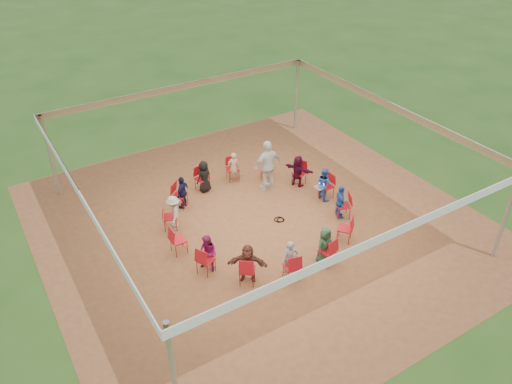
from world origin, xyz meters
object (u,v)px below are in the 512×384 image
person_seated_5 (174,213)px  laptop (320,186)px  chair_10 (292,266)px  person_seated_8 (290,260)px  person_seated_7 (248,263)px  chair_13 (343,205)px  chair_7 (178,240)px  person_seated_4 (183,192)px  chair_1 (299,173)px  chair_5 (180,195)px  person_seated_9 (324,245)px  chair_9 (247,270)px  person_seated_2 (234,167)px  chair_12 (345,229)px  chair_8 (206,260)px  person_seated_10 (340,202)px  chair_4 (202,179)px  person_seated_0 (324,184)px  person_seated_1 (298,171)px  chair_6 (170,217)px  standing_person (268,166)px  chair_2 (266,167)px  chair_3 (233,169)px  chair_11 (327,251)px  person_seated_3 (204,177)px  chair_0 (326,186)px  cable_coil (280,220)px  person_seated_6 (208,254)px

person_seated_5 → laptop: (4.86, -1.10, -0.03)m
chair_10 → person_seated_8: person_seated_8 is taller
person_seated_7 → chair_13: bearing=50.4°
chair_7 → person_seated_4: person_seated_4 is taller
chair_1 → chair_5: same height
person_seated_7 → person_seated_9: same height
chair_9 → person_seated_2: (2.27, 4.74, 0.14)m
chair_12 → person_seated_9: size_ratio=0.77×
chair_8 → person_seated_10: 4.86m
chair_4 → person_seated_9: bearing=90.0°
chair_4 → person_seated_0: size_ratio=0.77×
person_seated_1 → chair_12: bearing=143.0°
chair_6 → standing_person: standing_person is taller
chair_5 → person_seated_9: (2.34, -4.70, 0.14)m
person_seated_4 → chair_5: bearing=-90.0°
chair_2 → person_seated_0: size_ratio=0.77×
chair_9 → chair_13: size_ratio=1.00×
person_seated_1 → person_seated_5: (-4.75, -0.04, 0.00)m
person_seated_2 → person_seated_10: (1.82, -3.70, 0.00)m
laptop → chair_10: bearing=131.0°
chair_3 → chair_11: 5.37m
person_seated_1 → person_seated_2: 2.29m
chair_11 → person_seated_3: bearing=90.0°
chair_2 → chair_6: same height
chair_1 → chair_11: size_ratio=1.00×
chair_0 → chair_1: (-0.28, 1.19, 0.00)m
chair_0 → laptop: (-0.28, -0.00, 0.11)m
person_seated_1 → person_seated_7: (-3.99, -3.23, 0.00)m
person_seated_4 → person_seated_7: bearing=51.4°
chair_0 → chair_10: size_ratio=1.00×
chair_6 → person_seated_0: person_seated_0 is taller
person_seated_8 → chair_1: bearing=63.7°
person_seated_0 → chair_4: bearing=50.4°
standing_person → chair_1: bearing=164.9°
chair_9 → laptop: size_ratio=2.65×
person_seated_1 → person_seated_7: bearing=102.9°
chair_9 → person_seated_9: person_seated_9 is taller
chair_5 → person_seated_8: person_seated_8 is taller
chair_2 → person_seated_5: person_seated_5 is taller
cable_coil → chair_5: bearing=134.9°
person_seated_2 → person_seated_7: size_ratio=1.00×
chair_7 → chair_13: (5.25, -1.15, 0.00)m
chair_0 → person_seated_9: person_seated_9 is taller
chair_9 → person_seated_0: bearing=64.9°
chair_0 → cable_coil: size_ratio=2.25×
chair_1 → person_seated_2: (-1.91, 1.36, 0.14)m
standing_person → person_seated_4: bearing=-10.2°
person_seated_8 → chair_8: bearing=156.9°
standing_person → person_seated_6: bearing=35.8°
chair_0 → person_seated_10: bearing=161.6°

